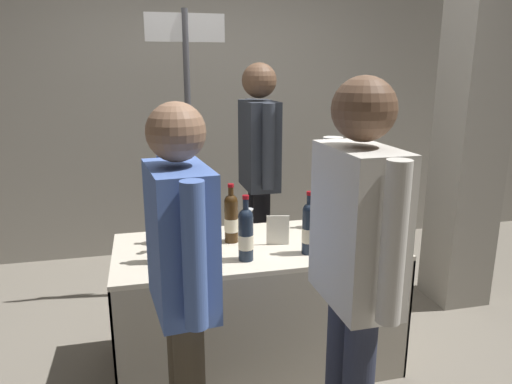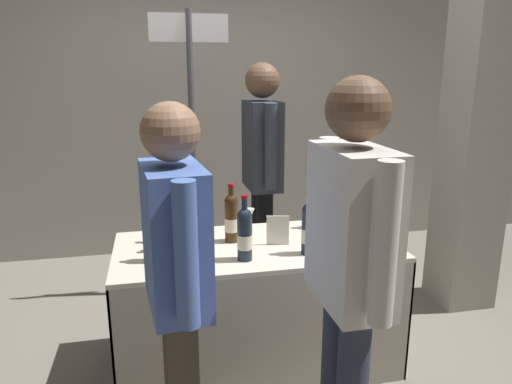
% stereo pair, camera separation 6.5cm
% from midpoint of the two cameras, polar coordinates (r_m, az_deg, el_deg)
% --- Properties ---
extents(ground_plane, '(12.00, 12.00, 0.00)m').
position_cam_midpoint_polar(ground_plane, '(2.97, -0.67, -19.41)').
color(ground_plane, gray).
extents(back_partition, '(7.21, 0.12, 3.17)m').
position_cam_midpoint_polar(back_partition, '(4.38, -6.54, 13.54)').
color(back_partition, '#9E998E').
rests_on(back_partition, ground_plane).
extents(concrete_pillar, '(0.36, 0.36, 3.58)m').
position_cam_midpoint_polar(concrete_pillar, '(3.57, 24.77, 15.38)').
color(concrete_pillar, gray).
rests_on(concrete_pillar, ground_plane).
extents(tasting_table, '(1.53, 0.72, 0.72)m').
position_cam_midpoint_polar(tasting_table, '(2.72, -0.70, -10.66)').
color(tasting_table, beige).
rests_on(tasting_table, ground_plane).
extents(featured_wine_bottle, '(0.08, 0.08, 0.33)m').
position_cam_midpoint_polar(featured_wine_bottle, '(2.64, -3.69, -3.06)').
color(featured_wine_bottle, '#38230F').
rests_on(featured_wine_bottle, tasting_table).
extents(display_bottle_0, '(0.08, 0.08, 0.31)m').
position_cam_midpoint_polar(display_bottle_0, '(2.36, -6.71, -5.52)').
color(display_bottle_0, '#38230F').
rests_on(display_bottle_0, tasting_table).
extents(display_bottle_1, '(0.08, 0.08, 0.32)m').
position_cam_midpoint_polar(display_bottle_1, '(2.79, -6.97, -2.36)').
color(display_bottle_1, black).
rests_on(display_bottle_1, tasting_table).
extents(display_bottle_2, '(0.07, 0.07, 0.32)m').
position_cam_midpoint_polar(display_bottle_2, '(2.67, -11.18, -3.36)').
color(display_bottle_2, '#192333').
rests_on(display_bottle_2, tasting_table).
extents(display_bottle_3, '(0.07, 0.07, 0.32)m').
position_cam_midpoint_polar(display_bottle_3, '(2.42, -12.50, -5.19)').
color(display_bottle_3, black).
rests_on(display_bottle_3, tasting_table).
extents(display_bottle_4, '(0.07, 0.07, 0.33)m').
position_cam_midpoint_polar(display_bottle_4, '(2.48, 5.60, -4.25)').
color(display_bottle_4, '#192333').
rests_on(display_bottle_4, tasting_table).
extents(display_bottle_5, '(0.08, 0.08, 0.34)m').
position_cam_midpoint_polar(display_bottle_5, '(2.39, -2.01, -5.01)').
color(display_bottle_5, '#192333').
rests_on(display_bottle_5, tasting_table).
extents(display_bottle_6, '(0.07, 0.07, 0.31)m').
position_cam_midpoint_polar(display_bottle_6, '(2.90, 7.12, -1.77)').
color(display_bottle_6, '#38230F').
rests_on(display_bottle_6, tasting_table).
extents(wine_glass_near_vendor, '(0.07, 0.07, 0.13)m').
position_cam_midpoint_polar(wine_glass_near_vendor, '(2.85, 9.09, -2.85)').
color(wine_glass_near_vendor, silver).
rests_on(wine_glass_near_vendor, tasting_table).
extents(wine_glass_mid, '(0.07, 0.07, 0.13)m').
position_cam_midpoint_polar(wine_glass_mid, '(2.83, -1.59, -2.82)').
color(wine_glass_mid, silver).
rests_on(wine_glass_mid, tasting_table).
extents(flower_vase, '(0.08, 0.08, 0.39)m').
position_cam_midpoint_polar(flower_vase, '(2.53, -9.82, -4.65)').
color(flower_vase, silver).
rests_on(flower_vase, tasting_table).
extents(brochure_stand, '(0.12, 0.04, 0.17)m').
position_cam_midpoint_polar(brochure_stand, '(2.61, 1.91, -4.59)').
color(brochure_stand, silver).
rests_on(brochure_stand, tasting_table).
extents(vendor_presenter, '(0.23, 0.55, 1.70)m').
position_cam_midpoint_polar(vendor_presenter, '(3.31, -0.20, 3.42)').
color(vendor_presenter, black).
rests_on(vendor_presenter, ground_plane).
extents(taster_foreground_right, '(0.23, 0.57, 1.64)m').
position_cam_midpoint_polar(taster_foreground_right, '(1.80, 10.81, -7.94)').
color(taster_foreground_right, '#2D3347').
rests_on(taster_foreground_right, ground_plane).
extents(taster_foreground_left, '(0.25, 0.55, 1.55)m').
position_cam_midpoint_polar(taster_foreground_left, '(1.85, -9.89, -9.34)').
color(taster_foreground_left, '#4C4233').
rests_on(taster_foreground_left, ground_plane).
extents(booth_signpost, '(0.53, 0.04, 2.05)m').
position_cam_midpoint_polar(booth_signpost, '(3.40, -8.64, 7.98)').
color(booth_signpost, '#47474C').
rests_on(booth_signpost, ground_plane).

